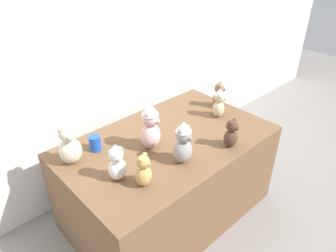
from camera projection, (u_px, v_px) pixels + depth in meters
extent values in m
plane|color=gray|center=(189.00, 227.00, 2.53)|extent=(10.00, 10.00, 0.00)
cube|color=white|center=(105.00, 41.00, 2.46)|extent=(7.00, 0.08, 2.60)
cube|color=brown|center=(168.00, 178.00, 2.49)|extent=(1.56, 0.96, 0.72)
ellipsoid|color=gray|center=(183.00, 151.00, 2.04)|extent=(0.16, 0.14, 0.17)
sphere|color=gray|center=(184.00, 135.00, 1.98)|extent=(0.10, 0.10, 0.10)
sphere|color=gray|center=(181.00, 132.00, 1.93)|extent=(0.04, 0.04, 0.04)
sphere|color=gray|center=(187.00, 127.00, 1.98)|extent=(0.04, 0.04, 0.04)
sphere|color=slate|center=(189.00, 138.00, 1.96)|extent=(0.04, 0.04, 0.04)
cone|color=silver|center=(184.00, 127.00, 1.95)|extent=(0.11, 0.11, 0.07)
ellipsoid|color=beige|center=(151.00, 136.00, 2.18)|extent=(0.19, 0.18, 0.19)
sphere|color=beige|center=(150.00, 118.00, 2.10)|extent=(0.11, 0.11, 0.11)
sphere|color=beige|center=(148.00, 115.00, 2.05)|extent=(0.04, 0.04, 0.04)
sphere|color=beige|center=(152.00, 110.00, 2.11)|extent=(0.04, 0.04, 0.04)
sphere|color=#A88783|center=(157.00, 121.00, 2.09)|extent=(0.05, 0.05, 0.05)
cone|color=silver|center=(150.00, 109.00, 2.07)|extent=(0.12, 0.12, 0.07)
ellipsoid|color=beige|center=(71.00, 151.00, 2.03)|extent=(0.17, 0.15, 0.18)
sphere|color=beige|center=(67.00, 133.00, 1.96)|extent=(0.11, 0.11, 0.11)
sphere|color=beige|center=(60.00, 129.00, 1.93)|extent=(0.04, 0.04, 0.04)
sphere|color=beige|center=(71.00, 126.00, 1.96)|extent=(0.04, 0.04, 0.04)
sphere|color=#ABA08A|center=(70.00, 138.00, 1.94)|extent=(0.05, 0.05, 0.05)
ellipsoid|color=tan|center=(144.00, 175.00, 1.86)|extent=(0.14, 0.13, 0.14)
sphere|color=tan|center=(143.00, 162.00, 1.81)|extent=(0.08, 0.08, 0.08)
sphere|color=tan|center=(140.00, 160.00, 1.77)|extent=(0.03, 0.03, 0.03)
sphere|color=tan|center=(145.00, 155.00, 1.81)|extent=(0.03, 0.03, 0.03)
sphere|color=olive|center=(148.00, 164.00, 1.80)|extent=(0.03, 0.03, 0.03)
ellipsoid|color=#4C3323|center=(231.00, 138.00, 2.20)|extent=(0.12, 0.11, 0.14)
sphere|color=#4C3323|center=(232.00, 126.00, 2.15)|extent=(0.08, 0.08, 0.08)
sphere|color=#4C3323|center=(231.00, 123.00, 2.12)|extent=(0.03, 0.03, 0.03)
sphere|color=#4C3323|center=(234.00, 120.00, 2.15)|extent=(0.03, 0.03, 0.03)
sphere|color=#412E23|center=(236.00, 128.00, 2.14)|extent=(0.03, 0.03, 0.03)
ellipsoid|color=white|center=(118.00, 169.00, 1.91)|extent=(0.13, 0.12, 0.14)
sphere|color=white|center=(116.00, 155.00, 1.85)|extent=(0.09, 0.09, 0.09)
sphere|color=white|center=(111.00, 152.00, 1.82)|extent=(0.03, 0.03, 0.03)
sphere|color=white|center=(120.00, 149.00, 1.85)|extent=(0.03, 0.03, 0.03)
sphere|color=#B4B3AF|center=(119.00, 159.00, 1.83)|extent=(0.04, 0.04, 0.04)
cone|color=silver|center=(115.00, 148.00, 1.82)|extent=(0.09, 0.09, 0.06)
ellipsoid|color=#CCB78E|center=(218.00, 109.00, 2.56)|extent=(0.15, 0.14, 0.14)
sphere|color=#CCB78E|center=(219.00, 98.00, 2.51)|extent=(0.08, 0.08, 0.08)
sphere|color=#CCB78E|center=(219.00, 95.00, 2.47)|extent=(0.03, 0.03, 0.03)
sphere|color=#CCB78E|center=(220.00, 93.00, 2.51)|extent=(0.03, 0.03, 0.03)
sphere|color=#9D8E71|center=(224.00, 99.00, 2.51)|extent=(0.03, 0.03, 0.03)
cone|color=silver|center=(220.00, 92.00, 2.48)|extent=(0.09, 0.09, 0.05)
ellipsoid|color=#7F6047|center=(218.00, 99.00, 2.71)|extent=(0.15, 0.14, 0.14)
sphere|color=#7F6047|center=(219.00, 88.00, 2.66)|extent=(0.08, 0.08, 0.08)
sphere|color=#7F6047|center=(219.00, 86.00, 2.62)|extent=(0.03, 0.03, 0.03)
sphere|color=#7F6047|center=(220.00, 83.00, 2.66)|extent=(0.03, 0.03, 0.03)
sphere|color=brown|center=(224.00, 89.00, 2.65)|extent=(0.04, 0.04, 0.04)
cylinder|color=blue|center=(95.00, 143.00, 2.17)|extent=(0.08, 0.08, 0.11)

